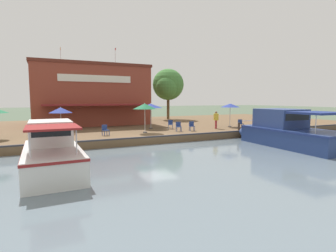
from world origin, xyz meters
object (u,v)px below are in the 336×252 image
Objects in this scene: cafe_chair_back_row_seat at (192,126)px; tree_upstream_bank at (59,83)px; cafe_chair_facing_river at (179,126)px; swan at (324,147)px; mooring_post at (239,127)px; cafe_chair_far_corner_seat at (170,124)px; cafe_chair_beside_entrance at (241,123)px; cafe_chair_under_first_umbrella at (105,129)px; cafe_chair_mid_patio at (50,131)px; tree_behind_restaurant at (168,85)px; patio_umbrella_by_entrance at (151,106)px; person_at_quay_edge at (216,118)px; motorboat_outer_channel at (52,152)px; motorboat_distant_upstream at (284,132)px; patio_umbrella_back_row at (230,105)px; patio_umbrella_mid_patio_right at (145,106)px; waterfront_restaurant at (90,95)px; patio_umbrella_near_quay_edge at (61,110)px.

cafe_chair_back_row_seat is 0.13× the size of tree_upstream_bank.
cafe_chair_facing_river is 11.16m from swan.
cafe_chair_far_corner_seat is at bearing -132.86° from mooring_post.
cafe_chair_beside_entrance is 13.32m from cafe_chair_under_first_umbrella.
cafe_chair_beside_entrance is 5.58m from cafe_chair_back_row_seat.
cafe_chair_mid_patio is 20.52m from tree_behind_restaurant.
swan is (9.10, 4.97, -0.85)m from cafe_chair_back_row_seat.
patio_umbrella_by_entrance is 0.34× the size of tree_behind_restaurant.
motorboat_outer_channel is at bearing -63.78° from person_at_quay_edge.
cafe_chair_back_row_seat and cafe_chair_facing_river have the same top height.
motorboat_distant_upstream is at bearing -159.02° from swan.
person_at_quay_edge is (2.84, 5.68, -1.16)m from patio_umbrella_by_entrance.
cafe_chair_facing_river is at bearing -113.63° from mooring_post.
patio_umbrella_back_row is at bearing 101.65° from cafe_chair_facing_river.
motorboat_outer_channel reaches higher than cafe_chair_back_row_seat.
cafe_chair_beside_entrance is 7.01m from cafe_chair_far_corner_seat.
cafe_chair_beside_entrance and cafe_chair_facing_river have the same top height.
cafe_chair_mid_patio is at bearing -75.47° from patio_umbrella_by_entrance.
patio_umbrella_back_row is 20.11m from tree_upstream_bank.
cafe_chair_under_first_umbrella is at bearing -84.47° from patio_umbrella_mid_patio_right.
tree_upstream_bank is at bearing -155.75° from patio_umbrella_mid_patio_right.
motorboat_distant_upstream is (17.88, 11.08, -2.92)m from waterfront_restaurant.
cafe_chair_back_row_seat is at bearing 37.71° from patio_umbrella_by_entrance.
patio_umbrella_back_row is 2.87× the size of cafe_chair_beside_entrance.
motorboat_outer_channel is (6.70, -17.35, -0.15)m from cafe_chair_beside_entrance.
cafe_chair_far_corner_seat is at bearing -150.37° from motorboat_distant_upstream.
patio_umbrella_back_row reaches higher than cafe_chair_beside_entrance.
cafe_chair_mid_patio is 1.00× the size of cafe_chair_facing_river.
cafe_chair_beside_entrance is (1.53, 0.10, -1.73)m from patio_umbrella_back_row.
cafe_chair_facing_river is 12.50m from motorboat_outer_channel.
waterfront_restaurant is 14.62× the size of cafe_chair_mid_patio.
tree_upstream_bank is (-12.73, 1.47, 4.28)m from cafe_chair_mid_patio.
motorboat_distant_upstream is at bearing 59.77° from cafe_chair_under_first_umbrella.
motorboat_outer_channel is 0.97× the size of tree_behind_restaurant.
motorboat_outer_channel is (8.23, -17.25, -1.88)m from patio_umbrella_back_row.
waterfront_restaurant is 21.23m from motorboat_distant_upstream.
patio_umbrella_near_quay_edge is at bearing -89.08° from patio_umbrella_by_entrance.
patio_umbrella_near_quay_edge is at bearing -24.81° from waterfront_restaurant.
cafe_chair_beside_entrance is (3.45, 8.20, -1.74)m from patio_umbrella_by_entrance.
patio_umbrella_by_entrance is at bearing -103.28° from patio_umbrella_back_row.
cafe_chair_back_row_seat is at bearing 88.21° from cafe_chair_under_first_umbrella.
motorboat_distant_upstream is at bearing -10.25° from patio_umbrella_back_row.
cafe_chair_under_first_umbrella is 0.12× the size of motorboat_outer_channel.
cafe_chair_under_first_umbrella is 0.10× the size of motorboat_distant_upstream.
swan is (9.06, -0.61, -0.85)m from cafe_chair_beside_entrance.
cafe_chair_under_first_umbrella is at bearing -126.34° from swan.
person_at_quay_edge is at bearing -167.24° from mooring_post.
cafe_chair_mid_patio is (10.23, -4.64, -2.87)m from waterfront_restaurant.
person_at_quay_edge is at bearing -4.16° from tree_behind_restaurant.
motorboat_outer_channel is at bearing -56.87° from cafe_chair_facing_river.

